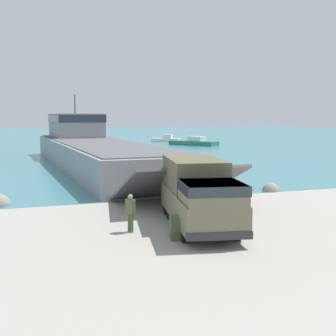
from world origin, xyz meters
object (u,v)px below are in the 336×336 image
Objects in this scene: cargo_crate at (180,228)px; mooring_bollard at (223,190)px; soldier_on_ramp at (130,210)px; moored_boat_a at (166,139)px; moored_boat_b at (194,142)px; landing_craft at (92,146)px; military_truck at (199,193)px.

mooring_bollard is at bearing 53.96° from cargo_crate.
soldier_on_ramp reaches higher than cargo_crate.
mooring_bollard is at bearing -164.38° from moored_boat_a.
landing_craft is at bearing -165.41° from moored_boat_b.
mooring_bollard is 0.72× the size of cargo_crate.
soldier_on_ramp is 62.17m from moored_boat_b.
moored_boat_a is at bearing 43.61° from soldier_on_ramp.
military_truck is 10.84× the size of mooring_bollard.
mooring_bollard is (-17.72, -61.77, -0.06)m from moored_boat_a.
landing_craft reaches higher than soldier_on_ramp.
cargo_crate is at bearing -167.17° from moored_boat_a.
soldier_on_ramp is at bearing -150.05° from moored_boat_b.
moored_boat_b is at bearing -144.37° from moored_boat_a.
soldier_on_ramp is 0.19× the size of moored_boat_b.
moored_boat_b is 11.58× the size of mooring_bollard.
landing_craft reaches higher than moored_boat_b.
moored_boat_b is 52.75m from mooring_bollard.
mooring_bollard is (-18.59, -49.37, -0.11)m from moored_boat_b.
soldier_on_ramp is (-3.66, -29.58, -0.94)m from landing_craft.
cargo_crate is at bearing -31.51° from military_truck.
moored_boat_b is at bearing 69.36° from mooring_bollard.
moored_boat_a is 64.26m from mooring_bollard.
military_truck reaches higher than mooring_bollard.
moored_boat_b reaches higher than moored_boat_a.
landing_craft is 7.61× the size of moored_boat_a.
landing_craft is 44.85m from moored_boat_a.
mooring_bollard is (4.27, -22.71, -1.51)m from landing_craft.
landing_craft is at bearing -169.12° from military_truck.
soldier_on_ramp is 10.50m from mooring_bollard.
landing_craft is at bearing -177.75° from moored_boat_a.
landing_craft is 31.33m from cargo_crate.
moored_boat_a is 5.41× the size of cargo_crate.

